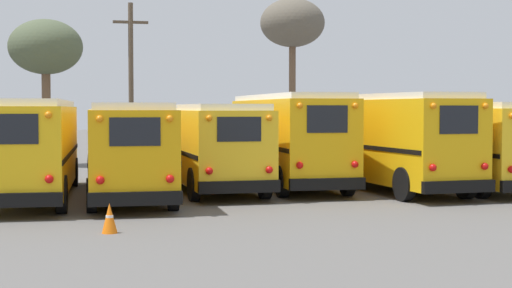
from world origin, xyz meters
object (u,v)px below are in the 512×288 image
(school_bus_2, at_px, (209,143))
(school_bus_5, at_px, (461,141))
(school_bus_0, at_px, (30,145))
(school_bus_3, at_px, (288,137))
(utility_pole, at_px, (131,80))
(traffic_cone, at_px, (110,218))
(school_bus_4, at_px, (379,137))
(bare_tree_0, at_px, (46,49))
(bare_tree_1, at_px, (292,25))
(school_bus_1, at_px, (126,146))

(school_bus_2, relative_size, school_bus_5, 0.97)
(school_bus_0, bearing_deg, school_bus_3, 12.03)
(school_bus_3, height_order, utility_pole, utility_pole)
(utility_pole, height_order, traffic_cone, utility_pole)
(school_bus_4, height_order, traffic_cone, school_bus_4)
(bare_tree_0, bearing_deg, bare_tree_1, 23.48)
(school_bus_2, height_order, utility_pole, utility_pole)
(school_bus_0, distance_m, school_bus_1, 2.99)
(school_bus_2, bearing_deg, bare_tree_0, 114.22)
(school_bus_0, distance_m, school_bus_3, 9.17)
(bare_tree_0, bearing_deg, school_bus_3, -54.69)
(school_bus_3, height_order, school_bus_5, school_bus_3)
(school_bus_1, distance_m, school_bus_3, 6.24)
(school_bus_2, bearing_deg, school_bus_4, -8.74)
(school_bus_1, xyz_separation_m, bare_tree_0, (-2.78, 14.16, 4.13))
(school_bus_2, distance_m, utility_pole, 14.11)
(school_bus_5, height_order, bare_tree_0, bare_tree_0)
(bare_tree_1, bearing_deg, school_bus_5, -89.17)
(bare_tree_1, bearing_deg, bare_tree_0, -156.52)
(school_bus_1, bearing_deg, traffic_cone, -97.30)
(school_bus_4, bearing_deg, school_bus_0, -177.48)
(school_bus_0, xyz_separation_m, school_bus_4, (11.95, 0.53, 0.12))
(school_bus_0, distance_m, school_bus_4, 11.97)
(school_bus_1, height_order, traffic_cone, school_bus_1)
(school_bus_1, relative_size, bare_tree_1, 1.14)
(bare_tree_0, height_order, bare_tree_1, bare_tree_1)
(school_bus_2, height_order, bare_tree_0, bare_tree_0)
(school_bus_0, relative_size, traffic_cone, 15.08)
(school_bus_5, xyz_separation_m, bare_tree_0, (-14.73, 14.19, 4.11))
(bare_tree_0, relative_size, bare_tree_1, 0.76)
(school_bus_0, height_order, school_bus_3, school_bus_3)
(school_bus_1, distance_m, traffic_cone, 7.79)
(utility_pole, xyz_separation_m, bare_tree_1, (10.23, 5.33, 3.62))
(school_bus_4, bearing_deg, bare_tree_1, 82.35)
(school_bus_3, distance_m, school_bus_5, 6.25)
(school_bus_4, distance_m, bare_tree_1, 21.10)
(school_bus_1, distance_m, school_bus_2, 3.27)
(school_bus_3, bearing_deg, bare_tree_1, 73.05)
(school_bus_2, xyz_separation_m, school_bus_4, (5.98, -0.92, 0.18))
(school_bus_2, height_order, school_bus_3, school_bus_3)
(school_bus_1, bearing_deg, utility_pole, 84.59)
(school_bus_4, relative_size, bare_tree_1, 1.13)
(school_bus_2, xyz_separation_m, school_bus_5, (8.96, -1.37, 0.02))
(school_bus_0, bearing_deg, school_bus_2, 13.59)
(utility_pole, distance_m, bare_tree_0, 4.55)
(utility_pole, bearing_deg, bare_tree_1, 27.51)
(school_bus_2, height_order, school_bus_4, school_bus_4)
(bare_tree_0, bearing_deg, utility_pole, 12.65)
(school_bus_2, bearing_deg, school_bus_5, -8.69)
(bare_tree_1, height_order, traffic_cone, bare_tree_1)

